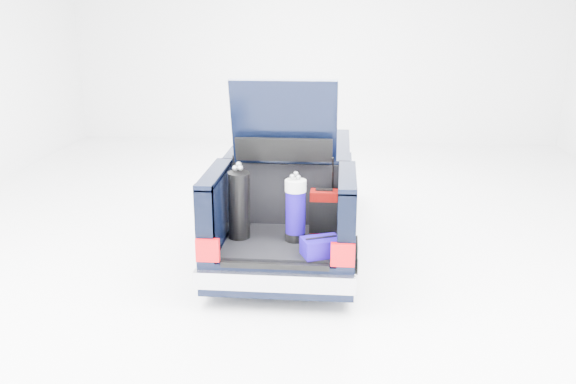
# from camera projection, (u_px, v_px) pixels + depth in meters

# --- Properties ---
(ground) EXTENTS (14.00, 14.00, 0.00)m
(ground) POSITION_uv_depth(u_px,v_px,m) (291.00, 241.00, 8.88)
(ground) COLOR white
(ground) RESTS_ON ground
(car) EXTENTS (1.87, 4.65, 2.47)m
(car) POSITION_uv_depth(u_px,v_px,m) (292.00, 195.00, 8.79)
(car) COLOR black
(car) RESTS_ON ground
(red_suitcase) EXTENTS (0.34, 0.22, 0.56)m
(red_suitcase) POSITION_uv_depth(u_px,v_px,m) (324.00, 211.00, 7.50)
(red_suitcase) COLOR #6E0603
(red_suitcase) RESTS_ON car
(black_golf_bag) EXTENTS (0.34, 0.38, 0.93)m
(black_golf_bag) POSITION_uv_depth(u_px,v_px,m) (239.00, 205.00, 7.24)
(black_golf_bag) COLOR black
(black_golf_bag) RESTS_ON car
(blue_golf_bag) EXTENTS (0.33, 0.33, 0.84)m
(blue_golf_bag) POSITION_uv_depth(u_px,v_px,m) (296.00, 210.00, 7.19)
(blue_golf_bag) COLOR black
(blue_golf_bag) RESTS_ON car
(blue_duffel) EXTENTS (0.50, 0.42, 0.22)m
(blue_duffel) POSITION_uv_depth(u_px,v_px,m) (321.00, 247.00, 6.82)
(blue_duffel) COLOR #16057C
(blue_duffel) RESTS_ON car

